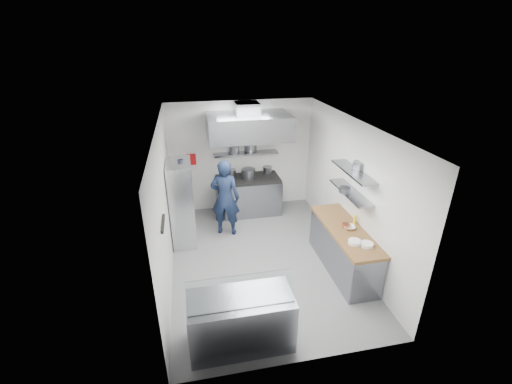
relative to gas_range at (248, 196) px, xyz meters
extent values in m
plane|color=#5E5E61|center=(-0.10, -2.10, -0.45)|extent=(5.00, 5.00, 0.00)
plane|color=silver|center=(-0.10, -2.10, 2.35)|extent=(5.00, 5.00, 0.00)
cube|color=white|center=(-0.10, 0.40, 0.95)|extent=(3.60, 2.80, 0.02)
cube|color=white|center=(-0.10, -4.60, 0.95)|extent=(3.60, 2.80, 0.02)
cube|color=white|center=(-1.90, -2.10, 0.95)|extent=(2.80, 5.00, 0.02)
cube|color=white|center=(1.70, -2.10, 0.95)|extent=(2.80, 5.00, 0.02)
cube|color=gray|center=(0.00, 0.00, 0.00)|extent=(1.60, 0.80, 0.90)
cube|color=black|center=(0.00, 0.00, 0.48)|extent=(1.57, 0.78, 0.06)
cylinder|color=slate|center=(-0.43, 0.12, 0.61)|extent=(0.28, 0.28, 0.20)
cylinder|color=slate|center=(0.01, -0.01, 0.63)|extent=(0.34, 0.34, 0.24)
cylinder|color=slate|center=(0.56, 0.26, 0.59)|extent=(0.24, 0.24, 0.16)
cube|color=gray|center=(0.00, 0.24, 1.07)|extent=(1.60, 0.30, 0.04)
cylinder|color=slate|center=(-0.29, 0.25, 1.18)|extent=(0.24, 0.24, 0.18)
cylinder|color=slate|center=(0.14, 0.40, 1.20)|extent=(0.32, 0.32, 0.22)
cube|color=gray|center=(0.00, -0.18, 1.85)|extent=(1.90, 1.15, 0.55)
cube|color=slate|center=(0.00, 0.05, 2.23)|extent=(0.55, 0.55, 0.24)
cube|color=#AC0D12|center=(-1.35, 0.34, 0.97)|extent=(0.22, 0.10, 0.26)
imported|color=#111C35|center=(-0.68, -0.91, 0.45)|extent=(0.75, 0.61, 1.79)
cube|color=silver|center=(-1.63, -1.05, 0.48)|extent=(0.50, 0.90, 1.85)
cube|color=white|center=(-1.63, -1.13, 0.35)|extent=(0.17, 0.22, 0.20)
cube|color=yellow|center=(-1.63, -0.74, 0.85)|extent=(0.14, 0.18, 0.16)
cylinder|color=black|center=(-1.58, -1.01, 1.35)|extent=(0.12, 0.12, 0.18)
cube|color=black|center=(-1.88, -3.00, 1.10)|extent=(0.04, 0.55, 0.05)
cube|color=gray|center=(1.38, -2.70, -0.03)|extent=(0.62, 2.00, 0.84)
cube|color=brown|center=(1.38, -2.70, 0.42)|extent=(0.65, 2.04, 0.06)
cylinder|color=white|center=(1.48, -3.32, 0.48)|extent=(0.22, 0.22, 0.06)
cylinder|color=white|center=(1.31, -3.20, 0.48)|extent=(0.23, 0.23, 0.06)
cylinder|color=#BA5B34|center=(1.41, -2.64, 0.48)|extent=(0.15, 0.15, 0.06)
cylinder|color=yellow|center=(1.62, -2.56, 0.54)|extent=(0.06, 0.06, 0.18)
imported|color=white|center=(1.44, -2.71, 0.48)|extent=(0.25, 0.25, 0.05)
cube|color=gray|center=(1.54, -2.40, 1.05)|extent=(0.30, 1.30, 0.04)
cube|color=gray|center=(1.54, -2.40, 1.47)|extent=(0.30, 1.30, 0.04)
cylinder|color=slate|center=(1.41, -2.42, 1.12)|extent=(0.21, 0.21, 0.10)
cylinder|color=slate|center=(1.70, -2.35, 1.56)|extent=(0.27, 0.27, 0.14)
cube|color=gray|center=(-0.85, -4.10, -0.03)|extent=(1.50, 0.70, 0.85)
cube|color=silver|center=(-0.85, -4.22, 0.62)|extent=(1.47, 0.19, 0.42)
camera|label=1|loc=(-1.38, -7.80, 3.75)|focal=24.00mm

